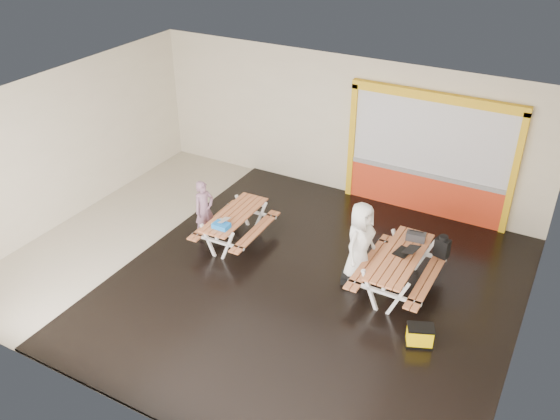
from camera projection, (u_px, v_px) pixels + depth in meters
The scene contains 14 objects.
room at pixel (257, 197), 11.16m from camera, with size 10.02×8.02×3.52m.
deck at pixel (314, 289), 11.51m from camera, with size 7.50×7.98×0.05m, color black.
kiosk at pixel (429, 158), 13.37m from camera, with size 3.88×0.16×3.00m.
picnic_table_left at pixel (235, 221), 12.67m from camera, with size 1.31×1.88×0.74m.
picnic_table_right at pixel (399, 264), 11.18m from camera, with size 1.44×2.09×0.83m.
person_left at pixel (204, 209), 12.68m from camera, with size 0.48×0.32×1.33m, color slate.
person_right at pixel (360, 242), 11.40m from camera, with size 0.83×0.54×1.69m, color white.
laptop_left at pixel (221, 221), 12.23m from camera, with size 0.36×0.33×0.13m.
laptop_right at pixel (406, 251), 11.11m from camera, with size 0.48×0.44×0.18m.
blue_pouch at pixel (221, 226), 12.07m from camera, with size 0.34×0.24×0.10m, color blue.
toolbox at pixel (416, 237), 11.50m from camera, with size 0.39×0.23×0.22m.
backpack at pixel (442, 246), 11.47m from camera, with size 0.31×0.24×0.47m.
dark_case at pixel (352, 278), 11.62m from camera, with size 0.42×0.31×0.16m, color black.
fluke_bag at pixel (420, 336), 10.04m from camera, with size 0.53×0.45×0.39m.
Camera 1 is at (5.09, -8.34, 7.16)m, focal length 37.67 mm.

